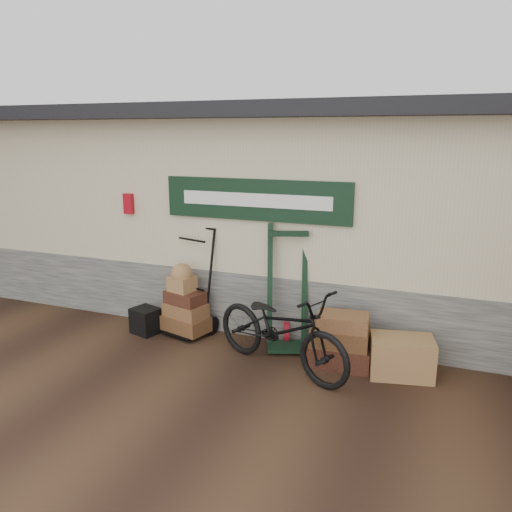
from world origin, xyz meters
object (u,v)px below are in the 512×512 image
Objects in this scene: suitcase_stack at (340,339)px; wicker_hamper at (401,357)px; green_barrow at (287,287)px; black_trunk at (146,321)px; bicycle at (281,324)px; porter_trolley at (193,280)px.

wicker_hamper is (0.75, -0.00, -0.10)m from suitcase_stack.
green_barrow is 2.29× the size of wicker_hamper.
black_trunk is at bearing 179.80° from wicker_hamper.
suitcase_stack is (0.78, -0.32, -0.49)m from green_barrow.
suitcase_stack is at bearing -37.56° from bicycle.
suitcase_stack is 0.75m from wicker_hamper.
wicker_hamper is 0.36× the size of bicycle.
porter_trolley is 3.00m from wicker_hamper.
black_trunk is 0.18× the size of bicycle.
bicycle is (0.14, -0.69, -0.24)m from green_barrow.
suitcase_stack is 0.38× the size of bicycle.
suitcase_stack is (2.19, -0.32, -0.44)m from porter_trolley.
porter_trolley reaches higher than bicycle.
black_trunk is at bearing -138.69° from porter_trolley.
black_trunk is (-2.81, 0.01, -0.16)m from suitcase_stack.
porter_trolley is 2.03× the size of suitcase_stack.
bicycle is (1.55, -0.69, -0.19)m from porter_trolley.
green_barrow is 0.98m from suitcase_stack.
green_barrow is 0.74m from bicycle.
porter_trolley is at bearing 171.79° from suitcase_stack.
porter_trolley is 0.92m from black_trunk.
black_trunk is 2.24m from bicycle.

